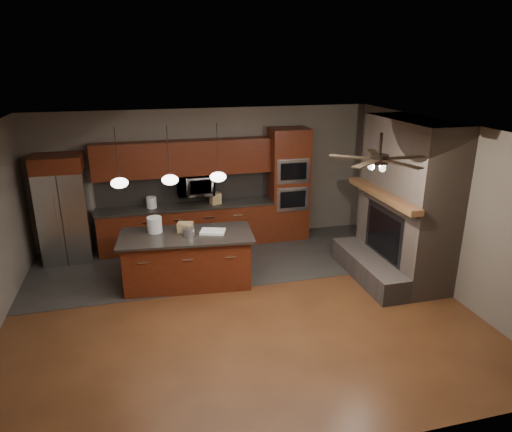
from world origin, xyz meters
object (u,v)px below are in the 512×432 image
object	(u,v)px
oven_tower	(288,184)
counter_box	(215,198)
white_bucket	(155,225)
kitchen_island	(187,259)
counter_bucket	(151,202)
cardboard_box	(185,227)
paint_tray	(213,232)
refrigerator	(64,209)
paint_can	(189,232)
microwave	(195,185)

from	to	relation	value
oven_tower	counter_box	bearing A→B (deg)	-178.46
oven_tower	white_bucket	xyz separation A→B (m)	(-2.87, -1.45, -0.14)
kitchen_island	counter_bucket	world-z (taller)	counter_bucket
white_bucket	cardboard_box	world-z (taller)	white_bucket
oven_tower	kitchen_island	distance (m)	3.00
oven_tower	paint_tray	xyz separation A→B (m)	(-1.92, -1.72, -0.25)
oven_tower	refrigerator	world-z (taller)	oven_tower
cardboard_box	counter_bucket	bearing A→B (deg)	125.81
white_bucket	paint_can	size ratio (longest dim) A/B	1.38
white_bucket	counter_bucket	world-z (taller)	white_bucket
oven_tower	counter_box	world-z (taller)	oven_tower
counter_box	oven_tower	bearing A→B (deg)	-16.44
microwave	paint_tray	world-z (taller)	microwave
microwave	paint_tray	distance (m)	1.82
white_bucket	paint_tray	bearing A→B (deg)	-15.98
kitchen_island	paint_can	distance (m)	0.53
oven_tower	refrigerator	xyz separation A→B (m)	(-4.50, -0.07, -0.16)
oven_tower	white_bucket	world-z (taller)	oven_tower
white_bucket	counter_box	size ratio (longest dim) A/B	1.19
counter_bucket	counter_box	size ratio (longest dim) A/B	0.99
kitchen_island	paint_tray	bearing A→B (deg)	1.51
oven_tower	cardboard_box	bearing A→B (deg)	-146.79
oven_tower	counter_box	size ratio (longest dim) A/B	10.48
microwave	kitchen_island	size ratio (longest dim) A/B	0.31
oven_tower	paint_can	distance (m)	2.93
paint_tray	counter_box	size ratio (longest dim) A/B	1.79
paint_tray	refrigerator	bearing A→B (deg)	166.53
paint_tray	counter_bucket	size ratio (longest dim) A/B	1.81
paint_tray	counter_bucket	xyz separation A→B (m)	(-0.95, 1.73, 0.07)
refrigerator	paint_can	bearing A→B (deg)	-37.80
paint_can	paint_tray	size ratio (longest dim) A/B	0.48
white_bucket	counter_bucket	size ratio (longest dim) A/B	1.20
kitchen_island	paint_can	xyz separation A→B (m)	(0.04, -0.06, 0.52)
counter_bucket	counter_box	world-z (taller)	counter_box
paint_can	counter_bucket	world-z (taller)	counter_bucket
paint_tray	counter_bucket	distance (m)	1.97
counter_box	refrigerator	bearing A→B (deg)	162.64
paint_tray	cardboard_box	bearing A→B (deg)	178.06
kitchen_island	white_bucket	bearing A→B (deg)	159.80
kitchen_island	white_bucket	size ratio (longest dim) A/B	8.59
microwave	refrigerator	size ratio (longest dim) A/B	0.35
kitchen_island	oven_tower	bearing A→B (deg)	40.95
white_bucket	paint_can	xyz separation A→B (m)	(0.54, -0.31, -0.07)
oven_tower	white_bucket	bearing A→B (deg)	-153.26
cardboard_box	counter_box	size ratio (longest dim) A/B	1.11
oven_tower	paint_tray	bearing A→B (deg)	-138.15
microwave	refrigerator	distance (m)	2.54
kitchen_island	cardboard_box	distance (m)	0.55
paint_tray	cardboard_box	xyz separation A→B (m)	(-0.45, 0.17, 0.06)
oven_tower	counter_bucket	bearing A→B (deg)	179.85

